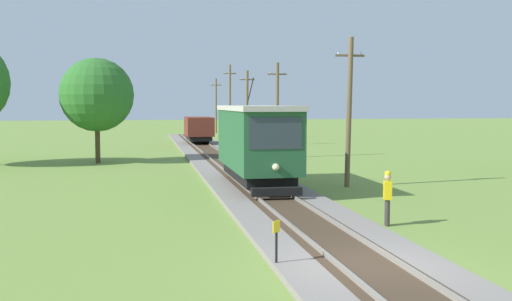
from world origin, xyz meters
TOP-DOWN VIEW (x-y plane):
  - ground_plane at (0.00, 0.00)m, footprint 260.00×260.00m
  - track_ballast at (0.00, 0.00)m, footprint 4.20×120.00m
  - sleeper_bed at (0.00, 0.00)m, footprint 2.04×120.00m
  - rail_left at (-0.72, 0.00)m, footprint 0.07×120.00m
  - rail_right at (0.72, 0.00)m, footprint 0.07×120.00m
  - red_tram at (0.00, 13.75)m, footprint 2.60×8.54m
  - freight_car at (0.00, 42.97)m, footprint 2.40×5.20m
  - utility_pole_near_tram at (4.34, 13.63)m, footprint 1.40×0.59m
  - utility_pole_mid at (4.34, 28.90)m, footprint 1.40×0.34m
  - utility_pole_far at (4.34, 41.63)m, footprint 1.40×0.54m
  - utility_pole_distant at (4.34, 52.85)m, footprint 1.40×0.52m
  - utility_pole_horizon at (4.34, 65.79)m, footprint 1.40×0.38m
  - trackside_signal_marker at (-2.01, 0.57)m, footprint 0.21×0.21m
  - track_worker at (2.61, 4.95)m, footprint 0.34×0.43m
  - tree_left_near at (-8.03, 27.50)m, footprint 4.80×4.80m

SIDE VIEW (x-z plane):
  - ground_plane at x=0.00m, z-range 0.00..0.00m
  - track_ballast at x=0.00m, z-range 0.00..0.18m
  - sleeper_bed at x=0.00m, z-range 0.18..0.19m
  - rail_left at x=-0.72m, z-range 0.18..0.32m
  - rail_right at x=0.72m, z-range 0.18..0.32m
  - trackside_signal_marker at x=-2.01m, z-range 0.08..1.26m
  - track_worker at x=2.61m, z-range 0.09..1.88m
  - freight_car at x=0.00m, z-range 0.40..2.71m
  - red_tram at x=0.00m, z-range -0.20..4.59m
  - utility_pole_mid at x=4.34m, z-range 0.10..6.90m
  - utility_pole_far at x=4.34m, z-range 0.10..7.02m
  - utility_pole_near_tram at x=4.34m, z-range 0.10..7.06m
  - utility_pole_horizon at x=4.34m, z-range 0.10..7.26m
  - utility_pole_distant at x=4.34m, z-range 0.10..8.26m
  - tree_left_near at x=-8.03m, z-range 1.03..7.91m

